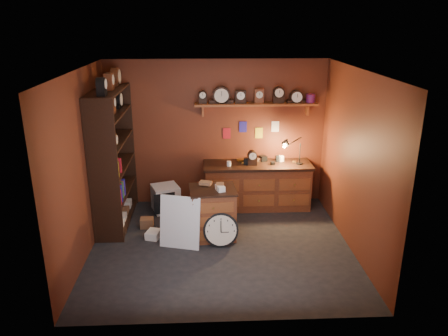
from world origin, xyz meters
TOP-DOWN VIEW (x-y plane):
  - floor at (0.00, 0.00)m, footprint 4.00×4.00m
  - room_shell at (0.04, 0.11)m, footprint 4.02×3.62m
  - shelving_unit at (-1.79, 0.98)m, footprint 0.47×1.60m
  - workbench at (0.74, 1.47)m, footprint 1.98×0.66m
  - low_cabinet at (-0.11, 0.33)m, footprint 0.77×0.67m
  - big_round_clock at (0.00, 0.01)m, footprint 0.55×0.17m
  - white_panel at (-0.63, 0.03)m, footprint 0.65×0.33m
  - mini_fridge at (-0.96, 1.39)m, footprint 0.58×0.60m
  - floor_box_a at (-0.82, 0.66)m, footprint 0.26×0.22m
  - floor_box_b at (-1.08, 0.32)m, footprint 0.26×0.29m
  - floor_box_c at (-1.23, 0.70)m, footprint 0.22×0.19m

SIDE VIEW (x-z plane):
  - floor at x=0.00m, z-range 0.00..0.00m
  - white_panel at x=-0.63m, z-range -0.42..0.42m
  - floor_box_b at x=-1.08m, z-range 0.00..0.12m
  - floor_box_a at x=-0.82m, z-range 0.00..0.15m
  - floor_box_c at x=-1.23m, z-range 0.00..0.16m
  - mini_fridge at x=-0.96m, z-range 0.00..0.48m
  - big_round_clock at x=0.00m, z-range -0.01..0.54m
  - low_cabinet at x=-0.11m, z-range -0.01..0.91m
  - workbench at x=0.74m, z-range -0.21..1.15m
  - shelving_unit at x=-1.79m, z-range -0.03..2.54m
  - room_shell at x=0.04m, z-range 0.37..3.08m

